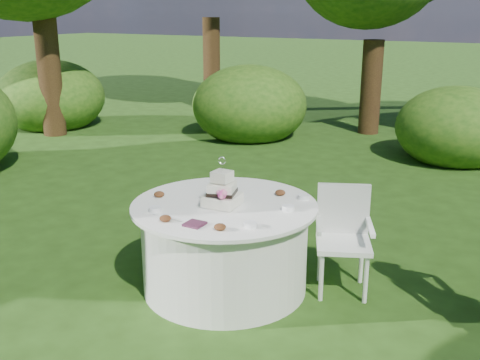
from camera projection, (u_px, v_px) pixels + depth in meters
name	position (u px, v px, depth m)	size (l,w,h in m)	color
ground	(225.00, 287.00, 4.90)	(80.00, 80.00, 0.00)	#213E11
napkins	(195.00, 224.00, 4.21)	(0.14, 0.14, 0.02)	#481F34
feather_plume	(177.00, 218.00, 4.33)	(0.48, 0.07, 0.01)	white
table	(225.00, 246.00, 4.79)	(1.56, 1.56, 0.77)	white
cake	(222.00, 192.00, 4.60)	(0.29, 0.29, 0.41)	white
chair	(343.00, 231.00, 4.76)	(0.59, 0.59, 0.90)	white
votives	(250.00, 209.00, 4.49)	(1.02, 0.97, 0.04)	white
petal_cups	(207.00, 207.00, 4.53)	(0.98, 1.09, 0.05)	#562D16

